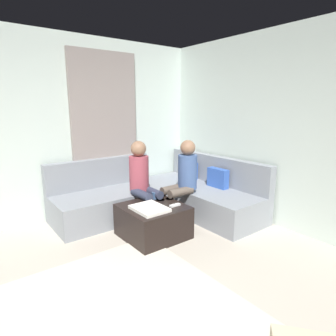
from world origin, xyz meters
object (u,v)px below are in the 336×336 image
game_remote (175,205)px  ottoman (153,221)px  person_on_couch_back (182,178)px  coffee_mug (155,195)px  person_on_couch_side (143,180)px  sectional_couch (163,196)px

game_remote → ottoman: bearing=-129.3°
person_on_couch_back → coffee_mug: bearing=85.7°
person_on_couch_back → person_on_couch_side: 0.58m
coffee_mug → person_on_couch_side: (-0.22, -0.05, 0.19)m
sectional_couch → person_on_couch_back: 0.55m
sectional_couch → person_on_couch_back: (0.40, 0.06, 0.38)m
coffee_mug → game_remote: coffee_mug is taller
person_on_couch_back → person_on_couch_side: (-0.25, -0.52, 0.00)m
ottoman → game_remote: 0.36m
ottoman → coffee_mug: bearing=140.7°
ottoman → game_remote: size_ratio=5.07×
sectional_couch → ottoman: bearing=-45.5°
sectional_couch → coffee_mug: 0.58m
sectional_couch → coffee_mug: (0.37, -0.42, 0.19)m
coffee_mug → person_on_couch_side: person_on_couch_side is taller
game_remote → person_on_couch_back: (-0.36, 0.43, 0.23)m
coffee_mug → person_on_couch_back: person_on_couch_back is taller
coffee_mug → person_on_couch_side: 0.29m
sectional_couch → coffee_mug: size_ratio=26.84×
person_on_couch_back → ottoman: bearing=105.8°
ottoman → game_remote: bearing=50.7°
ottoman → person_on_couch_side: person_on_couch_side is taller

